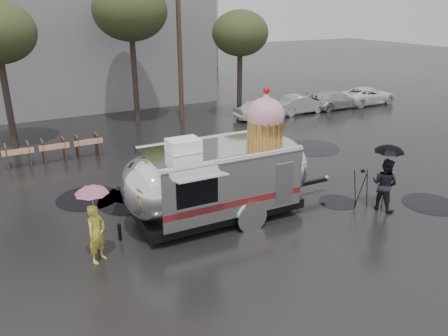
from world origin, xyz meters
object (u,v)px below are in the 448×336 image
airstream_trailer (221,175)px  tripod (361,185)px  person_left (97,234)px  person_right (385,184)px

airstream_trailer → tripod: (4.69, -1.60, -0.71)m
tripod → airstream_trailer: bearing=-179.8°
person_left → tripod: bearing=-40.4°
person_left → tripod: 9.01m
airstream_trailer → tripod: airstream_trailer is taller
person_left → tripod: person_left is taller
airstream_trailer → person_left: (-4.29, -0.76, -0.68)m
airstream_trailer → person_right: (5.21, -2.16, -0.59)m
person_left → person_right: 9.60m
person_left → person_right: bearing=-43.4°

